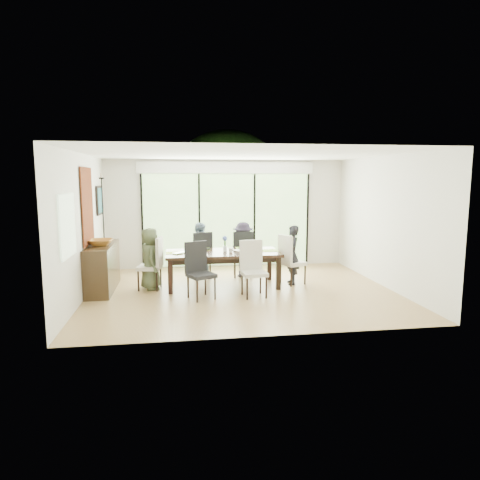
{
  "coord_description": "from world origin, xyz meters",
  "views": [
    {
      "loc": [
        -1.26,
        -8.23,
        2.24
      ],
      "look_at": [
        0.0,
        0.25,
        1.0
      ],
      "focal_mm": 32.0,
      "sensor_mm": 36.0,
      "label": 1
    }
  ],
  "objects": [
    {
      "name": "wall_back",
      "position": [
        0.0,
        2.51,
        1.35
      ],
      "size": [
        6.0,
        0.02,
        2.7
      ],
      "primitive_type": "cube",
      "color": "beige",
      "rests_on": "floor"
    },
    {
      "name": "candlestick_pan",
      "position": [
        -2.76,
        0.87,
        2.24
      ],
      "size": [
        0.1,
        0.1,
        0.03
      ],
      "primitive_type": "cylinder",
      "color": "black",
      "rests_on": "sideboard"
    },
    {
      "name": "wall_left",
      "position": [
        -3.01,
        0.0,
        1.35
      ],
      "size": [
        0.02,
        5.0,
        2.7
      ],
      "primitive_type": "cube",
      "color": "silver",
      "rests_on": "floor"
    },
    {
      "name": "table_leg_fr",
      "position": [
        0.75,
        0.02,
        0.34
      ],
      "size": [
        0.09,
        0.09,
        0.67
      ],
      "primitive_type": "cube",
      "color": "black",
      "rests_on": "floor"
    },
    {
      "name": "person_left_end",
      "position": [
        -1.81,
        0.45,
        0.63
      ],
      "size": [
        0.45,
        0.64,
        1.26
      ],
      "primitive_type": "imported",
      "rotation": [
        0.0,
        0.0,
        1.72
      ],
      "color": "#414A31",
      "rests_on": "floor"
    },
    {
      "name": "chair_left_end",
      "position": [
        -1.83,
        0.45,
        0.54
      ],
      "size": [
        0.52,
        0.52,
        1.07
      ],
      "primitive_type": null,
      "rotation": [
        0.0,
        0.0,
        -1.75
      ],
      "color": "beige",
      "rests_on": "floor"
    },
    {
      "name": "table_leg_bl",
      "position": [
        -1.41,
        0.88,
        0.34
      ],
      "size": [
        0.09,
        0.09,
        0.67
      ],
      "primitive_type": "cube",
      "color": "black",
      "rests_on": "floor"
    },
    {
      "name": "bowl",
      "position": [
        -2.76,
        0.42,
        0.99
      ],
      "size": [
        0.49,
        0.49,
        0.12
      ],
      "primitive_type": "imported",
      "color": "#986021",
      "rests_on": "sideboard"
    },
    {
      "name": "table_leg_fl",
      "position": [
        -1.41,
        0.02,
        0.34
      ],
      "size": [
        0.09,
        0.09,
        0.67
      ],
      "primitive_type": "cube",
      "color": "black",
      "rests_on": "floor"
    },
    {
      "name": "platter_snacks",
      "position": [
        -0.88,
        0.15,
        0.77
      ],
      "size": [
        0.19,
        0.19,
        0.01
      ],
      "primitive_type": "cube",
      "color": "orange",
      "rests_on": "table_top"
    },
    {
      "name": "placemat_far_r",
      "position": [
        0.22,
        0.85,
        0.73
      ],
      "size": [
        0.43,
        0.31,
        0.01
      ],
      "primitive_type": "cube",
      "color": "#88BC43",
      "rests_on": "table_top"
    },
    {
      "name": "foliage_far",
      "position": [
        -0.6,
        6.5,
        1.62
      ],
      "size": [
        3.6,
        3.6,
        3.6
      ],
      "primitive_type": "sphere",
      "color": "#14380F",
      "rests_on": "ground"
    },
    {
      "name": "chair_near_left",
      "position": [
        -0.83,
        -0.42,
        0.54
      ],
      "size": [
        0.59,
        0.59,
        1.07
      ],
      "primitive_type": null,
      "rotation": [
        0.0,
        0.0,
        0.43
      ],
      "color": "black",
      "rests_on": "floor"
    },
    {
      "name": "glass_doors",
      "position": [
        0.0,
        2.47,
        1.2
      ],
      "size": [
        4.2,
        0.02,
        2.3
      ],
      "primitive_type": "cube",
      "color": "#598C3F",
      "rests_on": "wall_back"
    },
    {
      "name": "person_far_right",
      "position": [
        0.22,
        1.28,
        0.63
      ],
      "size": [
        0.61,
        0.4,
        1.26
      ],
      "primitive_type": "imported",
      "rotation": [
        0.0,
        0.0,
        3.19
      ],
      "color": "black",
      "rests_on": "floor"
    },
    {
      "name": "wall_front",
      "position": [
        0.0,
        -2.51,
        1.35
      ],
      "size": [
        6.0,
        0.02,
        2.7
      ],
      "primitive_type": "cube",
      "color": "white",
      "rests_on": "floor"
    },
    {
      "name": "foliage_mid",
      "position": [
        0.4,
        5.8,
        1.8
      ],
      "size": [
        4.0,
        4.0,
        4.0
      ],
      "primitive_type": "sphere",
      "color": "#14380F",
      "rests_on": "ground"
    },
    {
      "name": "candlestick_shaft",
      "position": [
        -2.76,
        0.87,
        1.6
      ],
      "size": [
        0.02,
        0.02,
        1.29
      ],
      "primitive_type": "cylinder",
      "color": "black",
      "rests_on": "sideboard"
    },
    {
      "name": "tapestry",
      "position": [
        -2.97,
        0.4,
        1.7
      ],
      "size": [
        0.02,
        1.0,
        1.5
      ],
      "primitive_type": "cube",
      "color": "maroon",
      "rests_on": "wall_left"
    },
    {
      "name": "platter_base",
      "position": [
        -0.88,
        0.15,
        0.75
      ],
      "size": [
        0.25,
        0.25,
        0.02
      ],
      "primitive_type": "cube",
      "color": "white",
      "rests_on": "table_top"
    },
    {
      "name": "chair_far_right",
      "position": [
        0.22,
        1.3,
        0.54
      ],
      "size": [
        0.49,
        0.49,
        1.07
      ],
      "primitive_type": null,
      "rotation": [
        0.0,
        0.0,
        3.04
      ],
      "color": "black",
      "rests_on": "floor"
    },
    {
      "name": "hyacinth_blooms",
      "position": [
        -0.28,
        0.5,
        1.0
      ],
      "size": [
        0.11,
        0.11,
        0.11
      ],
      "primitive_type": "sphere",
      "color": "#485EB5",
      "rests_on": "table_top"
    },
    {
      "name": "wall_right",
      "position": [
        3.01,
        0.0,
        1.35
      ],
      "size": [
        0.02,
        5.0,
        2.7
      ],
      "primitive_type": "cube",
      "color": "silver",
      "rests_on": "floor"
    },
    {
      "name": "placemat_left",
      "position": [
        -1.28,
        0.45,
        0.73
      ],
      "size": [
        0.43,
        0.31,
        0.01
      ],
      "primitive_type": "cube",
      "color": "#A5BA42",
      "rests_on": "table_top"
    },
    {
      "name": "sideboard",
      "position": [
        -2.76,
        0.52,
        0.46
      ],
      "size": [
        0.46,
        1.65,
        0.93
      ],
      "primitive_type": "cube",
      "color": "black",
      "rests_on": "floor"
    },
    {
      "name": "foliage_right",
      "position": [
        2.2,
        5.0,
        1.26
      ],
      "size": [
        2.8,
        2.8,
        2.8
      ],
      "primitive_type": "sphere",
      "color": "#14380F",
      "rests_on": "ground"
    },
    {
      "name": "mullion_d",
      "position": [
        2.1,
        2.46,
        1.2
      ],
      "size": [
        0.05,
        0.04,
        2.3
      ],
      "primitive_type": "cube",
      "color": "black",
      "rests_on": "wall_back"
    },
    {
      "name": "person_right_end",
      "position": [
        1.15,
        0.45,
        0.63
      ],
      "size": [
        0.41,
        0.61,
        1.26
      ],
      "primitive_type": "imported",
      "rotation": [
        0.0,
        0.0,
        -1.64
      ],
      "color": "black",
      "rests_on": "floor"
    },
    {
      "name": "cup_c",
      "position": [
        0.47,
        0.55,
        0.78
      ],
      "size": [
        0.17,
        0.17,
        0.09
      ],
      "primitive_type": "imported",
      "rotation": [
        0.0,
        0.0,
        3.67
      ],
      "color": "white",
      "rests_on": "table_top"
    },
    {
      "name": "mullion_a",
      "position": [
        -2.1,
        2.46,
        1.2
      ],
      "size": [
        0.05,
        0.04,
        2.3
      ],
      "primitive_type": "cube",
      "color": "black",
      "rests_on": "wall_back"
    },
    {
      "name": "vase",
      "position": [
        -0.28,
        0.5,
        0.79
      ],
      "size": [
        0.08,
        0.08,
        0.12
      ],
      "primitive_type": "cylinder",
      "color": "silver",
      "rests_on": "table_top"
    },
    {
      "name": "hyacinth_stems",
      "position": [
        -0.28,
        0.5,
        0.91
      ],
      "size": [
        0.04,
        0.04,
        0.16
      ],
      "primitive_type": "cylinder",
      "color": "#337226",
      "rests_on": "table_top"
    },
    {
      "name": "candlestick_base",
      "position": [
        -2.76,
        0.87,
        0.95
      ],
      "size": [
        0.1,
        0.1,
        0.04
      ],
      "primitive_type": "cylinder",
      "color": "black",
      "rests_on": "sideboard"
    },
    {
      "name": "laptop",
      "position": [
        -1.18,
        0.35,
        0.74
      ],
      "size": [
        0.37,
        0.37,
        0.03
      ],
      "primitive_type": "imported",
      "rotation": [
        0.0,
        0.0,
        0.79
      ],
      "color": "silver",
      "rests_on": "table_top"
    },
    {
      "name": "rail_top",
      "position": [
        0.0,
        4.2,
        0.55
      ],
      "size": [
        6.0,
        0.08,
        0.06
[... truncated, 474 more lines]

